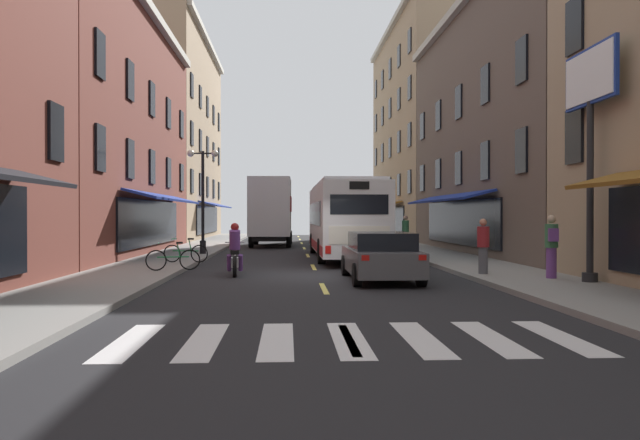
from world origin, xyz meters
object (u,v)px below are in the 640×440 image
(pedestrian_mid, at_px, (405,232))
(street_lamp_twin, at_px, (203,196))
(motorcycle_rider, at_px, (235,253))
(bicycle_mid, at_px, (173,259))
(sedan_near, at_px, (380,256))
(sedan_mid, at_px, (274,230))
(bicycle_near, at_px, (186,253))
(billboard_sign, at_px, (590,106))
(pedestrian_far, at_px, (483,246))
(pedestrian_near, at_px, (552,245))
(box_truck, at_px, (271,212))
(transit_bus, at_px, (344,219))

(pedestrian_mid, distance_m, street_lamp_twin, 10.48)
(motorcycle_rider, distance_m, pedestrian_mid, 13.93)
(motorcycle_rider, height_order, bicycle_mid, motorcycle_rider)
(sedan_near, relative_size, sedan_mid, 1.06)
(bicycle_near, bearing_deg, motorcycle_rider, -58.96)
(billboard_sign, xyz_separation_m, bicycle_near, (-11.80, 7.29, -4.29))
(billboard_sign, height_order, pedestrian_far, billboard_sign)
(billboard_sign, relative_size, bicycle_mid, 3.67)
(motorcycle_rider, xyz_separation_m, pedestrian_near, (9.05, -2.80, 0.37))
(billboard_sign, bearing_deg, box_truck, 112.49)
(box_truck, distance_m, motorcycle_rider, 18.07)
(transit_bus, height_order, bicycle_mid, transit_bus)
(motorcycle_rider, bearing_deg, sedan_mid, 88.81)
(bicycle_near, bearing_deg, pedestrian_near, -29.56)
(sedan_mid, xyz_separation_m, bicycle_mid, (-2.58, -28.86, -0.21))
(motorcycle_rider, bearing_deg, bicycle_mid, 173.70)
(bicycle_mid, bearing_deg, bicycle_near, 92.67)
(sedan_near, bearing_deg, bicycle_mid, 161.65)
(transit_bus, bearing_deg, pedestrian_near, -64.41)
(transit_bus, xyz_separation_m, pedestrian_mid, (3.57, 4.15, -0.69))
(transit_bus, distance_m, pedestrian_mid, 5.52)
(sedan_mid, bearing_deg, transit_bus, -80.69)
(motorcycle_rider, height_order, bicycle_near, motorcycle_rider)
(transit_bus, xyz_separation_m, pedestrian_far, (3.41, -8.84, -0.74))
(bicycle_near, xyz_separation_m, pedestrian_mid, (9.85, 8.04, 0.54))
(billboard_sign, distance_m, motorcycle_rider, 11.15)
(pedestrian_near, height_order, pedestrian_far, pedestrian_near)
(transit_bus, xyz_separation_m, street_lamp_twin, (-6.37, 1.33, 1.06))
(pedestrian_far, xyz_separation_m, street_lamp_twin, (-9.78, 10.17, 1.81))
(motorcycle_rider, relative_size, bicycle_near, 1.22)
(sedan_mid, bearing_deg, street_lamp_twin, -97.91)
(transit_bus, xyz_separation_m, bicycle_mid, (-6.13, -7.22, -1.23))
(sedan_mid, distance_m, street_lamp_twin, 20.61)
(transit_bus, distance_m, bicycle_mid, 9.55)
(sedan_mid, bearing_deg, billboard_sign, -74.56)
(sedan_mid, distance_m, pedestrian_near, 32.98)
(sedan_mid, bearing_deg, bicycle_mid, -95.11)
(box_truck, relative_size, bicycle_near, 4.10)
(sedan_mid, height_order, bicycle_mid, sedan_mid)
(bicycle_mid, xyz_separation_m, pedestrian_far, (9.54, -1.62, 0.49))
(sedan_mid, bearing_deg, pedestrian_near, -75.15)
(sedan_near, bearing_deg, sedan_mid, 96.94)
(pedestrian_near, xyz_separation_m, pedestrian_mid, (-1.33, 14.38, -0.03))
(pedestrian_far, bearing_deg, bicycle_near, -156.58)
(box_truck, bearing_deg, bicycle_mid, -98.45)
(motorcycle_rider, relative_size, bicycle_mid, 1.23)
(bicycle_near, height_order, pedestrian_far, pedestrian_far)
(sedan_near, distance_m, pedestrian_far, 3.24)
(transit_bus, bearing_deg, billboard_sign, -63.73)
(box_truck, height_order, street_lamp_twin, street_lamp_twin)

